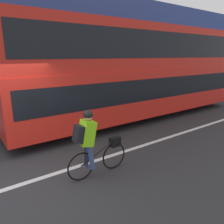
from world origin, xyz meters
TOP-DOWN VIEW (x-y plane):
  - ground_plane at (0.00, 0.00)m, footprint 80.00×80.00m
  - road_center_line at (0.00, -0.17)m, footprint 50.00×0.14m
  - bus at (5.52, 2.31)m, footprint 11.08×2.44m
  - cyclist_on_bike at (1.41, -0.76)m, footprint 1.56×0.32m

SIDE VIEW (x-z plane):
  - ground_plane at x=0.00m, z-range 0.00..0.00m
  - road_center_line at x=0.00m, z-range 0.00..0.01m
  - cyclist_on_bike at x=1.41m, z-range 0.06..1.65m
  - bus at x=5.52m, z-range 0.22..4.07m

